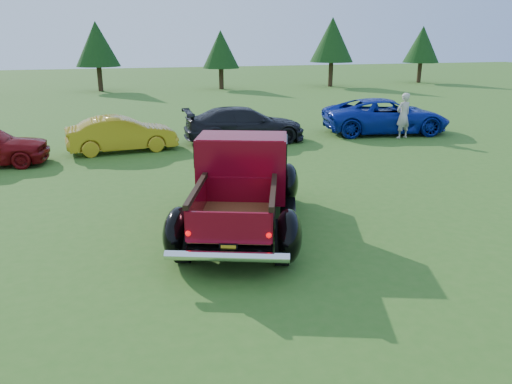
{
  "coord_description": "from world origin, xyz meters",
  "views": [
    {
      "loc": [
        -2.69,
        -8.58,
        3.9
      ],
      "look_at": [
        -0.08,
        0.2,
        1.04
      ],
      "focal_mm": 35.0,
      "sensor_mm": 36.0,
      "label": 1
    }
  ],
  "objects_px": {
    "pickup_truck": "(243,182)",
    "show_car_yellow": "(122,134)",
    "tree_east": "(332,40)",
    "show_car_grey": "(245,125)",
    "show_car_blue": "(386,116)",
    "spectator": "(403,116)",
    "tree_far_east": "(422,45)",
    "tree_mid_right": "(221,49)",
    "tree_mid_left": "(97,44)"
  },
  "relations": [
    {
      "from": "show_car_grey",
      "to": "spectator",
      "type": "height_order",
      "value": "spectator"
    },
    {
      "from": "tree_mid_left",
      "to": "tree_far_east",
      "type": "distance_m",
      "value": 27.0
    },
    {
      "from": "show_car_yellow",
      "to": "spectator",
      "type": "relative_size",
      "value": 2.1
    },
    {
      "from": "tree_mid_right",
      "to": "show_car_grey",
      "type": "xyz_separation_m",
      "value": [
        -3.68,
        -20.22,
        -2.3
      ]
    },
    {
      "from": "tree_mid_left",
      "to": "spectator",
      "type": "relative_size",
      "value": 2.78
    },
    {
      "from": "show_car_grey",
      "to": "show_car_blue",
      "type": "distance_m",
      "value": 6.18
    },
    {
      "from": "show_car_yellow",
      "to": "spectator",
      "type": "xyz_separation_m",
      "value": [
        10.85,
        -0.69,
        0.28
      ]
    },
    {
      "from": "pickup_truck",
      "to": "spectator",
      "type": "bearing_deg",
      "value": 60.55
    },
    {
      "from": "show_car_blue",
      "to": "show_car_yellow",
      "type": "bearing_deg",
      "value": 102.49
    },
    {
      "from": "tree_mid_right",
      "to": "show_car_yellow",
      "type": "xyz_separation_m",
      "value": [
        -8.27,
        -20.58,
        -2.35
      ]
    },
    {
      "from": "tree_east",
      "to": "tree_far_east",
      "type": "relative_size",
      "value": 1.12
    },
    {
      "from": "tree_far_east",
      "to": "show_car_grey",
      "type": "height_order",
      "value": "tree_far_east"
    },
    {
      "from": "tree_east",
      "to": "pickup_truck",
      "type": "height_order",
      "value": "tree_east"
    },
    {
      "from": "tree_east",
      "to": "show_car_yellow",
      "type": "height_order",
      "value": "tree_east"
    },
    {
      "from": "tree_mid_left",
      "to": "tree_far_east",
      "type": "relative_size",
      "value": 1.04
    },
    {
      "from": "show_car_grey",
      "to": "show_car_blue",
      "type": "bearing_deg",
      "value": -86.85
    },
    {
      "from": "pickup_truck",
      "to": "show_car_grey",
      "type": "bearing_deg",
      "value": 94.42
    },
    {
      "from": "show_car_yellow",
      "to": "show_car_grey",
      "type": "bearing_deg",
      "value": -91.28
    },
    {
      "from": "tree_mid_left",
      "to": "tree_far_east",
      "type": "bearing_deg",
      "value": -1.06
    },
    {
      "from": "tree_mid_right",
      "to": "show_car_grey",
      "type": "distance_m",
      "value": 20.68
    },
    {
      "from": "tree_mid_left",
      "to": "show_car_blue",
      "type": "distance_m",
      "value": 24.18
    },
    {
      "from": "tree_mid_right",
      "to": "tree_east",
      "type": "distance_m",
      "value": 9.04
    },
    {
      "from": "tree_mid_left",
      "to": "show_car_yellow",
      "type": "bearing_deg",
      "value": -88.06
    },
    {
      "from": "show_car_blue",
      "to": "show_car_grey",
      "type": "bearing_deg",
      "value": 101.06
    },
    {
      "from": "tree_east",
      "to": "pickup_truck",
      "type": "bearing_deg",
      "value": -118.12
    },
    {
      "from": "tree_east",
      "to": "show_car_blue",
      "type": "distance_m",
      "value": 20.86
    },
    {
      "from": "tree_mid_left",
      "to": "tree_far_east",
      "type": "height_order",
      "value": "tree_mid_left"
    },
    {
      "from": "tree_far_east",
      "to": "spectator",
      "type": "bearing_deg",
      "value": -125.31
    },
    {
      "from": "tree_far_east",
      "to": "pickup_truck",
      "type": "bearing_deg",
      "value": -129.52
    },
    {
      "from": "show_car_yellow",
      "to": "show_car_grey",
      "type": "distance_m",
      "value": 4.61
    },
    {
      "from": "pickup_truck",
      "to": "show_car_yellow",
      "type": "relative_size",
      "value": 1.47
    },
    {
      "from": "show_car_yellow",
      "to": "show_car_blue",
      "type": "relative_size",
      "value": 0.73
    },
    {
      "from": "show_car_blue",
      "to": "spectator",
      "type": "xyz_separation_m",
      "value": [
        0.08,
        -1.17,
        0.18
      ]
    },
    {
      "from": "tree_east",
      "to": "show_car_yellow",
      "type": "distance_m",
      "value": 26.66
    },
    {
      "from": "tree_east",
      "to": "tree_mid_left",
      "type": "bearing_deg",
      "value": 175.24
    },
    {
      "from": "pickup_truck",
      "to": "show_car_blue",
      "type": "height_order",
      "value": "pickup_truck"
    },
    {
      "from": "tree_mid_left",
      "to": "show_car_grey",
      "type": "distance_m",
      "value": 22.05
    },
    {
      "from": "show_car_yellow",
      "to": "show_car_blue",
      "type": "xyz_separation_m",
      "value": [
        10.77,
        0.47,
        0.1
      ]
    },
    {
      "from": "tree_mid_left",
      "to": "tree_east",
      "type": "height_order",
      "value": "tree_east"
    },
    {
      "from": "tree_mid_right",
      "to": "show_car_grey",
      "type": "relative_size",
      "value": 0.95
    },
    {
      "from": "pickup_truck",
      "to": "tree_mid_left",
      "type": "bearing_deg",
      "value": 115.79
    },
    {
      "from": "show_car_grey",
      "to": "show_car_blue",
      "type": "height_order",
      "value": "show_car_blue"
    },
    {
      "from": "show_car_blue",
      "to": "tree_east",
      "type": "bearing_deg",
      "value": -8.37
    },
    {
      "from": "tree_far_east",
      "to": "show_car_yellow",
      "type": "xyz_separation_m",
      "value": [
        -26.27,
        -21.08,
        -2.62
      ]
    },
    {
      "from": "show_car_blue",
      "to": "tree_mid_right",
      "type": "bearing_deg",
      "value": 17.06
    },
    {
      "from": "tree_mid_left",
      "to": "show_car_blue",
      "type": "relative_size",
      "value": 0.96
    },
    {
      "from": "tree_east",
      "to": "show_car_grey",
      "type": "xyz_separation_m",
      "value": [
        -12.68,
        -19.72,
        -2.98
      ]
    },
    {
      "from": "tree_mid_left",
      "to": "tree_east",
      "type": "distance_m",
      "value": 18.06
    },
    {
      "from": "tree_east",
      "to": "pickup_truck",
      "type": "xyz_separation_m",
      "value": [
        -15.03,
        -28.12,
        -2.74
      ]
    },
    {
      "from": "tree_mid_left",
      "to": "tree_east",
      "type": "relative_size",
      "value": 0.93
    }
  ]
}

